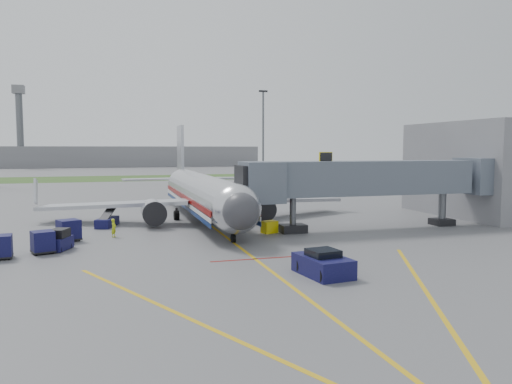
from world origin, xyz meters
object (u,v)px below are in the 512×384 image
object	(u,v)px
pushback_tug	(323,264)
ramp_worker	(114,228)
baggage_tug	(60,241)
belt_loader	(107,221)
airliner	(202,193)

from	to	relation	value
pushback_tug	ramp_worker	bearing A→B (deg)	125.17
baggage_tug	belt_loader	size ratio (longest dim) A/B	0.60
airliner	pushback_tug	bearing A→B (deg)	-84.04
belt_loader	ramp_worker	distance (m)	6.01
airliner	pushback_tug	size ratio (longest dim) A/B	9.28
ramp_worker	airliner	bearing A→B (deg)	-19.39
ramp_worker	pushback_tug	bearing A→B (deg)	-117.45
airliner	belt_loader	bearing A→B (deg)	-166.21
airliner	ramp_worker	size ratio (longest dim) A/B	23.54
baggage_tug	ramp_worker	size ratio (longest dim) A/B	1.61
airliner	pushback_tug	distance (m)	24.55
airliner	belt_loader	xyz separation A→B (m)	(-9.32, -2.29, -2.17)
pushback_tug	belt_loader	world-z (taller)	belt_loader
belt_loader	baggage_tug	bearing A→B (deg)	-107.35
baggage_tug	belt_loader	world-z (taller)	belt_loader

